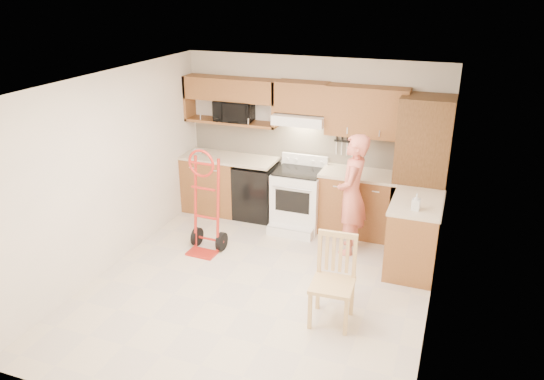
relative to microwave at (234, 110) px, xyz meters
The scene contains 28 objects.
floor 2.93m from the microwave, 59.99° to the right, with size 4.00×4.50×0.02m, color beige.
ceiling 2.56m from the microwave, 59.99° to the right, with size 4.00×4.50×0.02m, color white.
wall_back 1.28m from the microwave, ahead, with size 4.00×0.02×2.50m, color #F0E1C9.
wall_front 4.53m from the microwave, 74.51° to the right, with size 4.00×0.02×2.50m, color #F0E1C9.
wall_left 2.27m from the microwave, 111.13° to the right, with size 0.02×4.50×2.50m, color #F0E1C9.
wall_right 3.85m from the microwave, 32.97° to the right, with size 0.02×4.50×2.50m, color #F0E1C9.
backsplash 1.29m from the microwave, ahead, with size 3.92×0.03×0.55m, color beige.
lower_cab_left 1.26m from the microwave, 158.67° to the right, with size 0.90×0.60×0.90m, color brown.
dishwasher 1.30m from the microwave, 18.47° to the right, with size 0.60×0.60×0.85m, color black.
lower_cab_right 2.37m from the microwave, ahead, with size 1.14×0.60×0.90m, color brown.
countertop_left 0.75m from the microwave, 108.71° to the right, with size 1.50×0.63×0.04m, color beige.
countertop_right 2.17m from the microwave, ahead, with size 1.14×0.63×0.04m, color beige.
cab_return_right 3.28m from the microwave, 17.85° to the right, with size 0.60×1.00×0.90m, color brown.
countertop_return 3.14m from the microwave, 17.85° to the right, with size 0.63×1.00×0.04m, color beige.
pantry_tall 2.92m from the microwave, ahead, with size 0.70×0.60×2.10m, color brown.
upper_cab_left 0.33m from the microwave, behind, with size 1.50×0.33×0.34m, color brown.
upper_shelf_mw 0.19m from the microwave, behind, with size 1.50×0.33×0.04m, color brown.
upper_cab_center 1.12m from the microwave, ahead, with size 0.76×0.33×0.44m, color brown.
upper_cab_right 2.04m from the microwave, ahead, with size 1.14×0.33×0.70m, color brown.
range_hood 1.09m from the microwave, ahead, with size 0.76×0.46×0.14m, color white.
knife_strip 1.81m from the microwave, ahead, with size 0.40×0.05×0.29m, color black, non-canonical shape.
microwave is the anchor object (origin of this frame).
range 1.63m from the microwave, 15.12° to the right, with size 0.72×0.94×1.06m, color white, non-canonical shape.
person 2.32m from the microwave, 20.38° to the right, with size 0.61×0.40×1.67m, color #E0715E.
hand_truck 1.78m from the microwave, 83.16° to the right, with size 0.52×0.48×1.33m, color red, non-canonical shape.
dining_chair 3.49m from the microwave, 47.77° to the right, with size 0.45×0.49×1.00m, color #D6B571, non-canonical shape.
soap_bottle 3.21m from the microwave, 22.68° to the right, with size 0.09×0.10×0.21m, color white.
bowl 0.92m from the microwave, 167.21° to the right, with size 0.19×0.19×0.05m, color white.
Camera 1 is at (2.07, -5.08, 3.49)m, focal length 34.36 mm.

